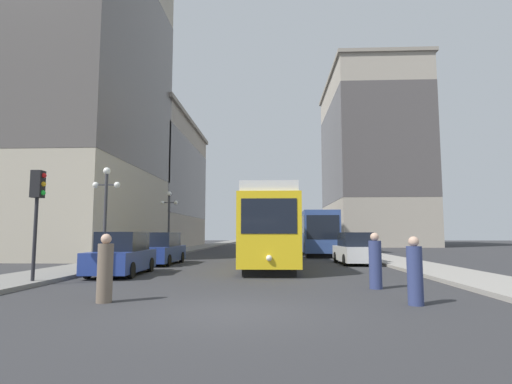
# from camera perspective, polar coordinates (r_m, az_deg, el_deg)

# --- Properties ---
(ground_plane) EXTENTS (200.00, 200.00, 0.00)m
(ground_plane) POSITION_cam_1_polar(r_m,az_deg,el_deg) (9.47, -3.26, -16.46)
(ground_plane) COLOR #303033
(sidewalk_left) EXTENTS (2.92, 120.00, 0.15)m
(sidewalk_left) POSITION_cam_1_polar(r_m,az_deg,el_deg) (50.16, -8.20, -7.71)
(sidewalk_left) COLOR gray
(sidewalk_left) RESTS_ON ground
(sidewalk_right) EXTENTS (2.92, 120.00, 0.15)m
(sidewalk_right) POSITION_cam_1_polar(r_m,az_deg,el_deg) (49.85, 11.19, -7.68)
(sidewalk_right) COLOR gray
(sidewalk_right) RESTS_ON ground
(streetcar) EXTENTS (2.79, 13.44, 3.89)m
(streetcar) POSITION_cam_1_polar(r_m,az_deg,el_deg) (22.69, 1.83, -4.96)
(streetcar) COLOR black
(streetcar) RESTS_ON ground
(transit_bus) EXTENTS (2.70, 12.87, 3.45)m
(transit_bus) POSITION_cam_1_polar(r_m,az_deg,el_deg) (35.57, 8.23, -5.48)
(transit_bus) COLOR black
(transit_bus) RESTS_ON ground
(parked_car_left_near) EXTENTS (2.04, 4.72, 1.82)m
(parked_car_left_near) POSITION_cam_1_polar(r_m,az_deg,el_deg) (18.57, -18.21, -8.35)
(parked_car_left_near) COLOR black
(parked_car_left_near) RESTS_ON ground
(parked_car_left_mid) EXTENTS (1.92, 4.90, 1.82)m
(parked_car_left_mid) POSITION_cam_1_polar(r_m,az_deg,el_deg) (24.32, -13.13, -7.83)
(parked_car_left_mid) COLOR black
(parked_car_left_mid) RESTS_ON ground
(parked_car_right_far) EXTENTS (2.01, 4.27, 1.82)m
(parked_car_right_far) POSITION_cam_1_polar(r_m,az_deg,el_deg) (24.38, 13.67, -7.82)
(parked_car_right_far) COLOR black
(parked_car_right_far) RESTS_ON ground
(pedestrian_crossing_near) EXTENTS (0.38, 0.38, 1.68)m
(pedestrian_crossing_near) POSITION_cam_1_polar(r_m,az_deg,el_deg) (10.95, 21.35, -10.51)
(pedestrian_crossing_near) COLOR navy
(pedestrian_crossing_near) RESTS_ON ground
(pedestrian_crossing_far) EXTENTS (0.39, 0.39, 1.74)m
(pedestrian_crossing_far) POSITION_cam_1_polar(r_m,az_deg,el_deg) (11.29, -20.38, -10.24)
(pedestrian_crossing_far) COLOR #6B5B4C
(pedestrian_crossing_far) RESTS_ON ground
(pedestrian_on_sidewalk) EXTENTS (0.40, 0.40, 1.78)m
(pedestrian_on_sidewalk) POSITION_cam_1_polar(r_m,az_deg,el_deg) (13.73, 16.36, -9.45)
(pedestrian_on_sidewalk) COLOR navy
(pedestrian_on_sidewalk) RESTS_ON ground
(traffic_light_near_left) EXTENTS (0.47, 0.36, 3.79)m
(traffic_light_near_left) POSITION_cam_1_polar(r_m,az_deg,el_deg) (16.02, -28.25, -0.43)
(traffic_light_near_left) COLOR #232328
(traffic_light_near_left) RESTS_ON sidewalk_left
(lamp_post_left_near) EXTENTS (1.41, 0.36, 4.93)m
(lamp_post_left_near) POSITION_cam_1_polar(r_m,az_deg,el_deg) (21.71, -20.29, -1.06)
(lamp_post_left_near) COLOR #333338
(lamp_post_left_near) RESTS_ON sidewalk_left
(lamp_post_left_far) EXTENTS (1.41, 0.36, 4.99)m
(lamp_post_left_far) POSITION_cam_1_polar(r_m,az_deg,el_deg) (33.39, -12.08, -2.79)
(lamp_post_left_far) COLOR #333338
(lamp_post_left_far) RESTS_ON sidewalk_left
(building_left_corner) EXTENTS (12.60, 18.11, 28.26)m
(building_left_corner) POSITION_cam_1_polar(r_m,az_deg,el_deg) (38.69, -24.04, 14.01)
(building_left_corner) COLOR #B2A893
(building_left_corner) RESTS_ON ground
(building_left_midblock) EXTENTS (16.59, 22.98, 16.36)m
(building_left_midblock) POSITION_cam_1_polar(r_m,az_deg,el_deg) (55.52, -17.21, 1.27)
(building_left_midblock) COLOR #A89E8E
(building_left_midblock) RESTS_ON ground
(building_right_corner) EXTENTS (13.09, 23.01, 26.20)m
(building_right_corner) POSITION_cam_1_polar(r_m,az_deg,el_deg) (66.36, 15.71, 4.56)
(building_right_corner) COLOR #A89E8E
(building_right_corner) RESTS_ON ground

